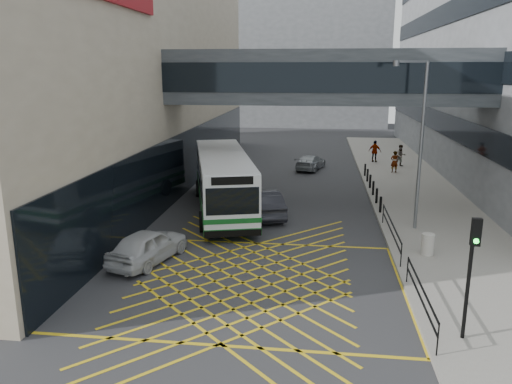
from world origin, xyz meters
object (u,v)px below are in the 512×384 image
at_px(car_white, 148,245).
at_px(traffic_light, 472,262).
at_px(litter_bin, 428,244).
at_px(pedestrian_a, 394,162).
at_px(car_silver, 310,162).
at_px(bus, 223,180).
at_px(pedestrian_b, 401,156).
at_px(car_dark, 264,203).
at_px(street_lamp, 418,136).
at_px(pedestrian_c, 375,151).

xyz_separation_m(car_white, traffic_light, (11.42, -5.17, 1.89)).
bearing_deg(car_white, litter_bin, -154.66).
bearing_deg(pedestrian_a, car_silver, -26.89).
bearing_deg(bus, pedestrian_a, 30.62).
xyz_separation_m(traffic_light, pedestrian_b, (2.35, 27.76, -1.58)).
bearing_deg(car_white, car_dark, -103.00).
bearing_deg(car_silver, car_dark, 95.23).
xyz_separation_m(street_lamp, litter_bin, (0.03, -3.68, -4.19)).
height_order(bus, pedestrian_c, bus).
height_order(car_silver, traffic_light, traffic_light).
relative_size(litter_bin, pedestrian_a, 0.56).
relative_size(car_white, litter_bin, 4.91).
distance_m(traffic_light, street_lamp, 10.99).
height_order(bus, car_dark, bus).
relative_size(car_dark, street_lamp, 0.59).
xyz_separation_m(bus, car_silver, (4.78, 12.70, -1.14)).
height_order(car_dark, street_lamp, street_lamp).
height_order(car_silver, pedestrian_a, pedestrian_a).
relative_size(street_lamp, pedestrian_a, 4.92).
height_order(car_silver, pedestrian_b, pedestrian_b).
xyz_separation_m(car_white, litter_bin, (11.79, 1.91, -0.10)).
height_order(pedestrian_a, pedestrian_c, pedestrian_c).
height_order(pedestrian_b, pedestrian_c, pedestrian_c).
distance_m(car_white, street_lamp, 13.65).
bearing_deg(bus, car_white, -116.11).
distance_m(bus, car_dark, 2.86).
height_order(car_dark, traffic_light, traffic_light).
xyz_separation_m(car_white, pedestrian_c, (11.84, 24.24, 0.36)).
bearing_deg(street_lamp, pedestrian_a, 63.97).
bearing_deg(pedestrian_b, car_white, -134.93).
bearing_deg(traffic_light, car_silver, 101.24).
distance_m(street_lamp, pedestrian_a, 14.84).
relative_size(bus, car_silver, 2.96).
bearing_deg(pedestrian_c, traffic_light, 113.50).
xyz_separation_m(car_dark, pedestrian_a, (8.78, 12.56, 0.24)).
bearing_deg(traffic_light, bus, 126.35).
height_order(street_lamp, litter_bin, street_lamp).
distance_m(traffic_light, pedestrian_b, 27.90).
distance_m(car_dark, street_lamp, 8.86).
distance_m(car_silver, pedestrian_c, 6.32).
height_order(street_lamp, pedestrian_c, street_lamp).
relative_size(litter_bin, pedestrian_c, 0.50).
relative_size(pedestrian_a, pedestrian_b, 0.95).
bearing_deg(car_dark, traffic_light, 101.87).
distance_m(bus, car_silver, 13.62).
relative_size(street_lamp, pedestrian_b, 4.66).
relative_size(car_white, pedestrian_b, 2.60).
distance_m(street_lamp, pedestrian_b, 17.53).
xyz_separation_m(bus, pedestrian_a, (11.25, 11.54, -0.78)).
height_order(litter_bin, pedestrian_c, pedestrian_c).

